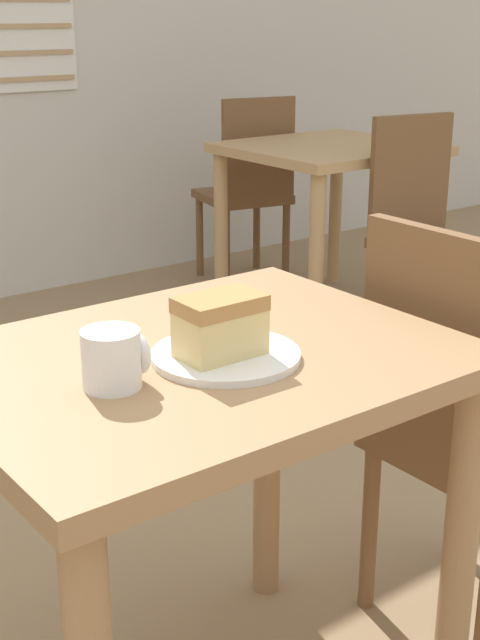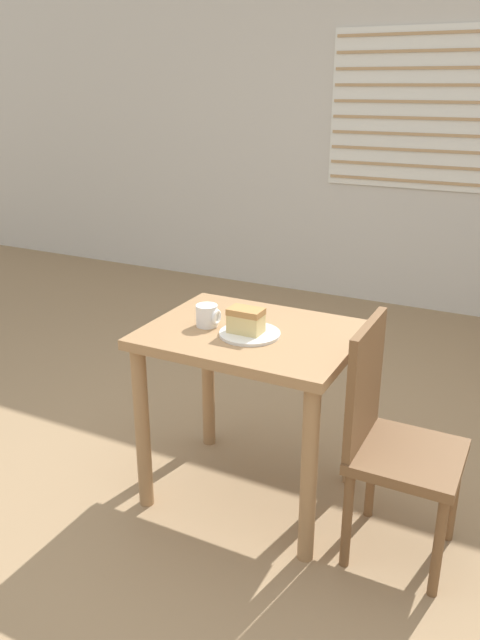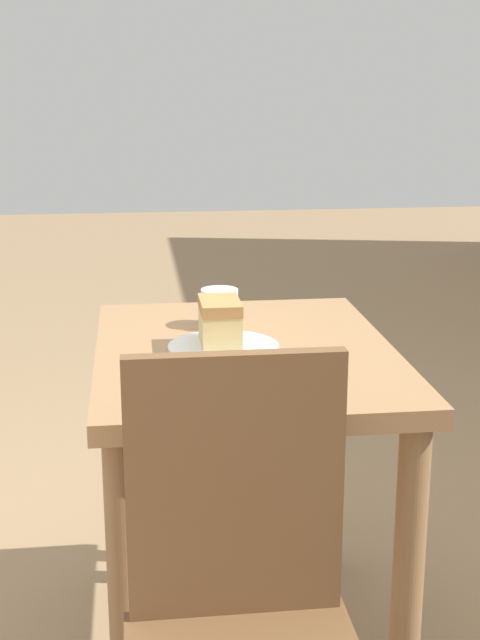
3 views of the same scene
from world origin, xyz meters
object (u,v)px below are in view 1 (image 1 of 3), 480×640
Objects in this scene: plate at (226,355)px; chair_far_corner at (424,229)px; dining_table_near at (202,434)px; dining_table_far at (329,176)px; chair_near_window at (465,426)px; cake_slice at (220,326)px; chair_far_opposite at (248,186)px; coffee_mug at (114,359)px.

chair_far_corner is at bearing 33.14° from plate.
dining_table_far is (1.82, 1.67, -0.01)m from dining_table_near.
chair_near_window is 6.83× the size of cake_slice.
chair_far_opposite is 3.02m from coffee_mug.
plate is at bearing -136.36° from dining_table_far.
plate is at bearing -3.44° from coffee_mug.
dining_table_far is 0.87× the size of chair_far_opposite.
dining_table_near is 2.86m from chair_far_opposite.
chair_far_corner is at bearing 30.31° from coffee_mug.
chair_far_opposite is (1.22, 2.29, 0.00)m from chair_near_window.
chair_far_corner is at bearing -45.56° from chair_near_window.
chair_far_opposite is (-0.01, 0.54, -0.12)m from dining_table_far.
chair_far_corner reaches higher than dining_table_far.
chair_far_opposite is (-0.01, 1.09, 0.00)m from chair_far_corner.
coffee_mug is (-0.18, -0.04, 0.19)m from dining_table_near.
chair_far_corner is 2.17m from plate.
chair_far_corner reaches higher than dining_table_near.
dining_table_near is at bearing 11.67° from coffee_mug.
chair_far_opposite is at bearing 50.78° from dining_table_near.
chair_far_opposite is 6.83× the size of cake_slice.
dining_table_near is 0.16m from plate.
chair_far_corner is 3.80× the size of plate.
chair_near_window reaches higher than plate.
cake_slice is 0.18m from coffee_mug.
chair_near_window reaches higher than dining_table_near.
plate is 0.19m from coffee_mug.
chair_far_opposite is at bearing -28.04° from chair_near_window.
dining_table_near is 0.91× the size of chair_far_opposite.
coffee_mug is at bearing -139.42° from dining_table_far.
cake_slice is at bearing -136.49° from dining_table_far.
chair_far_opposite is at bearing 51.46° from cake_slice.
cake_slice is at bearing -136.66° from chair_far_corner.
chair_far_corner is 9.55× the size of coffee_mug.
chair_far_opposite is 2.92m from cake_slice.
coffee_mug is (-1.99, -1.16, 0.32)m from chair_far_corner.
plate is 0.06m from cake_slice.
dining_table_near is at bearing 62.50° from chair_far_opposite.
chair_far_opposite is (1.81, 2.22, -0.13)m from dining_table_near.
dining_table_far is 2.14m from chair_near_window.
chair_near_window is at bearing 73.67° from chair_far_opposite.
cake_slice is (-1.81, -2.27, 0.33)m from chair_far_opposite.
chair_near_window reaches higher than dining_table_far.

